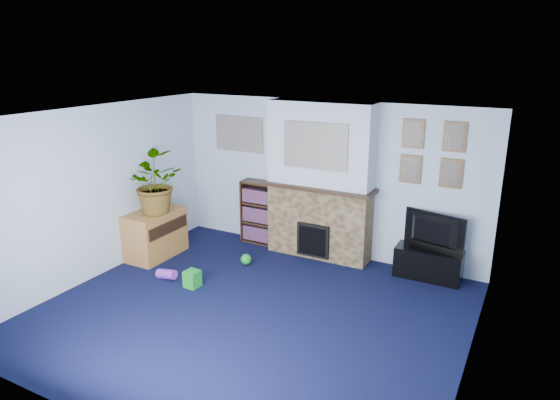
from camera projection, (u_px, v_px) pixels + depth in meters
The scene contains 26 objects.
floor at pixel (251, 313), 6.15m from camera, with size 5.00×4.50×0.01m, color black.
ceiling at pixel (247, 117), 5.46m from camera, with size 5.00×4.50×0.01m, color white.
wall_back at pixel (325, 179), 7.70m from camera, with size 5.00×0.04×2.40m, color silver.
wall_front at pixel (99, 304), 3.90m from camera, with size 5.00×0.04×2.40m, color silver.
wall_left at pixel (96, 193), 6.93m from camera, with size 0.04×4.50×2.40m, color silver.
wall_right at pixel (477, 262), 4.68m from camera, with size 0.04×4.50×2.40m, color silver.
chimney_breast at pixel (320, 183), 7.54m from camera, with size 1.72×0.50×2.40m.
collage_main at pixel (315, 146), 7.19m from camera, with size 1.00×0.03×0.68m, color gray.
collage_left at pixel (239, 134), 8.22m from camera, with size 0.90×0.03×0.58m, color gray.
portrait_tl at pixel (413, 134), 6.87m from camera, with size 0.30×0.03×0.40m, color brown.
portrait_tr at pixel (455, 137), 6.62m from camera, with size 0.30×0.03×0.40m, color brown.
portrait_bl at pixel (410, 169), 7.02m from camera, with size 0.30×0.03×0.40m, color brown.
portrait_br at pixel (451, 173), 6.77m from camera, with size 0.30×0.03×0.40m, color brown.
tv_stand at pixel (428, 263), 7.04m from camera, with size 0.91×0.38×0.43m, color black.
television at pixel (432, 232), 6.92m from camera, with size 0.89×0.12×0.51m, color black.
bookshelf at pixel (259, 213), 8.28m from camera, with size 0.58×0.28×1.05m.
sideboard at pixel (155, 235), 7.76m from camera, with size 0.52×0.94×0.73m, color #A87036.
potted_plant at pixel (152, 184), 7.45m from camera, with size 0.83×0.72×0.92m, color #26661E.
mantel_clock at pixel (317, 181), 7.50m from camera, with size 0.11×0.06×0.15m, color gold.
mantel_candle at pixel (339, 183), 7.34m from camera, with size 0.05×0.05×0.15m, color #B2BFC6.
mantel_teddy at pixel (290, 178), 7.71m from camera, with size 0.13×0.13×0.13m, color gray.
mantel_can at pixel (362, 187), 7.18m from camera, with size 0.06×0.06×0.11m, color #198C26.
green_crate at pixel (152, 247), 7.83m from camera, with size 0.38×0.30×0.30m, color #198C26.
toy_ball at pixel (246, 259), 7.50m from camera, with size 0.17×0.17×0.17m, color #198C26.
toy_block at pixel (192, 279), 6.80m from camera, with size 0.19×0.19×0.23m, color #198C26.
toy_tube at pixel (167, 274), 7.04m from camera, with size 0.14×0.14×0.30m, color purple.
Camera 1 is at (2.90, -4.67, 3.11)m, focal length 32.00 mm.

